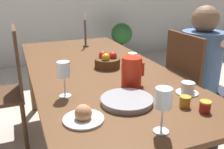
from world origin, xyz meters
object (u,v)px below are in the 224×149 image
object	(u,v)px
serving_tray	(127,101)
red_pitcher	(132,72)
chair_opposite	(6,87)
teacup_near_person	(187,89)
person_seated	(203,71)
bread_plate	(83,116)
jam_jar_amber	(205,106)
wine_glass_water	(64,71)
chair_person_side	(192,97)
potted_plant	(122,37)
fruit_bowl	(107,61)
wine_glass_juice	(163,101)
jam_jar_red	(185,101)
teacup_across	(132,58)
candlestick_tall	(85,34)

from	to	relation	value
serving_tray	red_pitcher	bearing A→B (deg)	58.60
chair_opposite	teacup_near_person	size ratio (longest dim) A/B	8.08
chair_opposite	person_seated	distance (m)	1.59
bread_plate	jam_jar_amber	bearing A→B (deg)	-13.58
wine_glass_water	chair_opposite	bearing A→B (deg)	111.58
chair_person_side	person_seated	world-z (taller)	person_seated
bread_plate	jam_jar_amber	xyz separation A→B (m)	(0.56, -0.14, 0.01)
red_pitcher	potted_plant	distance (m)	3.01
red_pitcher	fruit_bowl	world-z (taller)	red_pitcher
wine_glass_juice	serving_tray	distance (m)	0.32
person_seated	red_pitcher	distance (m)	0.70
chair_person_side	jam_jar_red	xyz separation A→B (m)	(-0.44, -0.46, 0.25)
teacup_across	person_seated	bearing A→B (deg)	-38.53
teacup_across	serving_tray	distance (m)	0.77
red_pitcher	teacup_near_person	world-z (taller)	red_pitcher
fruit_bowl	candlestick_tall	size ratio (longest dim) A/B	0.60
teacup_near_person	jam_jar_red	size ratio (longest dim) A/B	2.22
chair_person_side	teacup_across	size ratio (longest dim) A/B	8.08
teacup_across	jam_jar_amber	world-z (taller)	teacup_across
potted_plant	teacup_across	bearing A→B (deg)	-111.83
wine_glass_juice	jam_jar_amber	xyz separation A→B (m)	(0.29, 0.07, -0.11)
serving_tray	bread_plate	xyz separation A→B (m)	(-0.26, -0.09, 0.01)
teacup_near_person	potted_plant	distance (m)	3.12
teacup_near_person	jam_jar_amber	bearing A→B (deg)	-106.29
wine_glass_water	teacup_near_person	size ratio (longest dim) A/B	1.58
chair_person_side	candlestick_tall	distance (m)	1.18
serving_tray	jam_jar_red	world-z (taller)	jam_jar_red
teacup_across	fruit_bowl	distance (m)	0.26
wine_glass_water	candlestick_tall	bearing A→B (deg)	68.60
bread_plate	wine_glass_juice	bearing A→B (deg)	-37.07
teacup_across	serving_tray	world-z (taller)	teacup_across
person_seated	candlestick_tall	size ratio (longest dim) A/B	3.82
red_pitcher	potted_plant	bearing A→B (deg)	67.27
candlestick_tall	jam_jar_red	bearing A→B (deg)	-86.16
person_seated	candlestick_tall	xyz separation A→B (m)	(-0.64, 0.97, 0.16)
teacup_across	bread_plate	world-z (taller)	bread_plate
serving_tray	jam_jar_red	xyz separation A→B (m)	(0.25, -0.14, 0.02)
bread_plate	teacup_across	bearing A→B (deg)	51.06
chair_opposite	person_seated	size ratio (longest dim) A/B	0.85
chair_opposite	wine_glass_water	distance (m)	0.98
person_seated	fruit_bowl	bearing A→B (deg)	-111.18
teacup_across	candlestick_tall	size ratio (longest dim) A/B	0.40
teacup_near_person	jam_jar_amber	xyz separation A→B (m)	(-0.06, -0.21, 0.00)
chair_opposite	serving_tray	bearing A→B (deg)	-149.72
red_pitcher	wine_glass_juice	bearing A→B (deg)	-101.66
chair_opposite	jam_jar_amber	world-z (taller)	chair_opposite
jam_jar_amber	serving_tray	bearing A→B (deg)	144.04
jam_jar_amber	fruit_bowl	bearing A→B (deg)	102.92
wine_glass_water	fruit_bowl	world-z (taller)	wine_glass_water
chair_opposite	candlestick_tall	distance (m)	0.88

